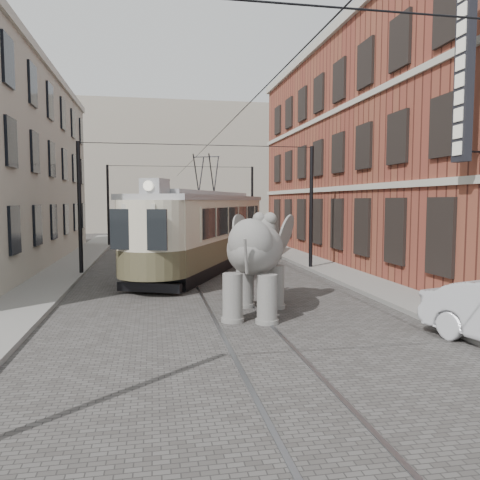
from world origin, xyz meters
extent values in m
plane|color=#484542|center=(0.00, 0.00, 0.00)|extent=(120.00, 120.00, 0.00)
cube|color=slate|center=(6.00, 0.00, 0.07)|extent=(2.00, 60.00, 0.15)
cube|color=slate|center=(-6.50, 0.00, 0.07)|extent=(2.00, 60.00, 0.15)
cube|color=brown|center=(11.00, 9.00, 6.00)|extent=(8.00, 26.00, 12.00)
cube|color=#A09584|center=(0.00, 40.00, 7.00)|extent=(28.00, 10.00, 14.00)
camera|label=1|loc=(-2.41, -16.26, 3.37)|focal=35.75mm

